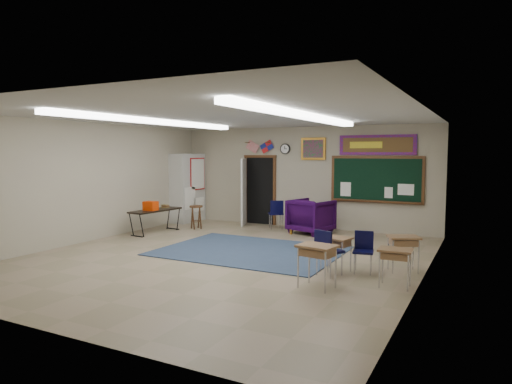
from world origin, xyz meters
The scene contains 25 objects.
floor centered at (0.00, 0.00, 0.00)m, with size 9.00×9.00×0.00m, color gray.
back_wall centered at (0.00, 4.50, 1.50)m, with size 8.00×0.04×3.00m, color #A8A288.
front_wall centered at (0.00, -4.50, 1.50)m, with size 8.00×0.04×3.00m, color #A8A288.
left_wall centered at (-4.00, 0.00, 1.50)m, with size 0.04×9.00×3.00m, color #A8A288.
right_wall centered at (4.00, 0.00, 1.50)m, with size 0.04×9.00×3.00m, color #A8A288.
ceiling centered at (0.00, 0.00, 3.00)m, with size 8.00×9.00×0.04m, color beige.
area_rug centered at (0.20, 0.80, 0.01)m, with size 4.00×3.00×0.02m, color #2D3E56.
fluorescent_strips centered at (0.00, 0.00, 2.94)m, with size 3.86×6.00×0.10m, color white, non-canonical shape.
doorway centered at (-1.50, 4.35, 1.06)m, with size 1.10×0.89×2.16m.
chalkboard centered at (2.20, 4.46, 1.46)m, with size 2.55×0.14×1.30m.
bulletin_board centered at (2.20, 4.47, 2.45)m, with size 2.10×0.05×0.55m.
framed_art_print centered at (0.35, 4.47, 2.35)m, with size 0.75×0.05×0.65m.
wall_clock centered at (-0.55, 4.47, 2.35)m, with size 0.32×0.05×0.32m.
wall_flags centered at (-1.40, 4.44, 2.48)m, with size 1.16×0.06×0.70m, color red, non-canonical shape.
storage_cabinet centered at (-3.71, 3.85, 1.10)m, with size 0.59×1.25×2.20m.
wingback_armchair centered at (0.62, 3.62, 0.48)m, with size 1.02×1.05×0.96m, color black.
student_chair_reading centered at (-0.57, 3.86, 0.43)m, with size 0.43×0.43×0.85m, color black, non-canonical shape.
student_chair_desk_a centered at (2.45, -0.36, 0.43)m, with size 0.43×0.43×0.85m, color black, non-canonical shape.
student_chair_desk_b centered at (2.95, 0.10, 0.39)m, with size 0.39×0.39×0.77m, color black, non-canonical shape.
student_desk_front_left centered at (2.46, -0.02, 0.37)m, with size 0.63×0.52×0.66m.
student_desk_front_right centered at (3.60, 0.55, 0.38)m, with size 0.69×0.62×0.68m.
student_desk_back_left centered at (2.51, -1.20, 0.41)m, with size 0.67×0.55×0.73m.
student_desk_back_right centered at (3.65, -0.55, 0.36)m, with size 0.56×0.43×0.65m.
folding_table centered at (-3.26, 1.68, 0.36)m, with size 0.68×1.64×0.91m.
wooden_stool centered at (-2.65, 2.77, 0.35)m, with size 0.39×0.39×0.68m.
Camera 1 is at (5.00, -8.24, 2.25)m, focal length 32.00 mm.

